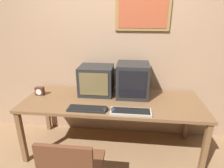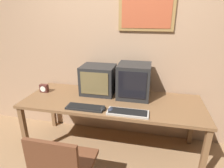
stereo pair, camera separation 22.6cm
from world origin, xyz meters
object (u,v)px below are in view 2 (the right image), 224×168
at_px(monitor_right, 134,81).
at_px(desk_clock, 44,88).
at_px(monitor_left, 98,80).
at_px(mouse_near_keyboard, 110,110).
at_px(keyboard_side, 128,112).
at_px(keyboard_main, 85,107).
at_px(mouse_far_corner, 103,109).

distance_m(monitor_right, desk_clock, 1.23).
distance_m(monitor_left, monitor_right, 0.48).
bearing_deg(mouse_near_keyboard, monitor_right, 65.76).
relative_size(monitor_right, keyboard_side, 0.96).
distance_m(monitor_right, keyboard_main, 0.70).
height_order(mouse_far_corner, desk_clock, desk_clock).
distance_m(keyboard_side, desk_clock, 1.26).
bearing_deg(monitor_left, desk_clock, -169.86).
relative_size(monitor_right, desk_clock, 3.99).
xyz_separation_m(monitor_left, keyboard_side, (0.47, -0.48, -0.18)).
xyz_separation_m(keyboard_side, mouse_far_corner, (-0.28, 0.02, 0.01)).
bearing_deg(monitor_left, keyboard_main, -93.00).
bearing_deg(mouse_far_corner, desk_clock, 160.31).
bearing_deg(desk_clock, mouse_near_keyboard, -18.37).
distance_m(monitor_right, keyboard_side, 0.51).
xyz_separation_m(keyboard_main, mouse_near_keyboard, (0.30, -0.00, 0.00)).
height_order(monitor_right, keyboard_main, monitor_right).
bearing_deg(keyboard_side, monitor_right, 89.00).
xyz_separation_m(monitor_left, monitor_right, (0.48, -0.02, 0.03)).
height_order(monitor_right, mouse_near_keyboard, monitor_right).
bearing_deg(monitor_right, monitor_left, 178.05).
bearing_deg(monitor_right, keyboard_main, -138.04).
bearing_deg(mouse_far_corner, keyboard_side, -3.36).
xyz_separation_m(monitor_right, mouse_far_corner, (-0.29, -0.45, -0.20)).
bearing_deg(monitor_left, keyboard_side, -45.69).
xyz_separation_m(monitor_right, mouse_near_keyboard, (-0.20, -0.45, -0.20)).
bearing_deg(mouse_far_corner, mouse_near_keyboard, -3.26).
distance_m(keyboard_main, keyboard_side, 0.49).
height_order(monitor_right, keyboard_side, monitor_right).
distance_m(monitor_left, keyboard_side, 0.69).
relative_size(monitor_left, mouse_near_keyboard, 4.22).
height_order(keyboard_side, mouse_near_keyboard, mouse_near_keyboard).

